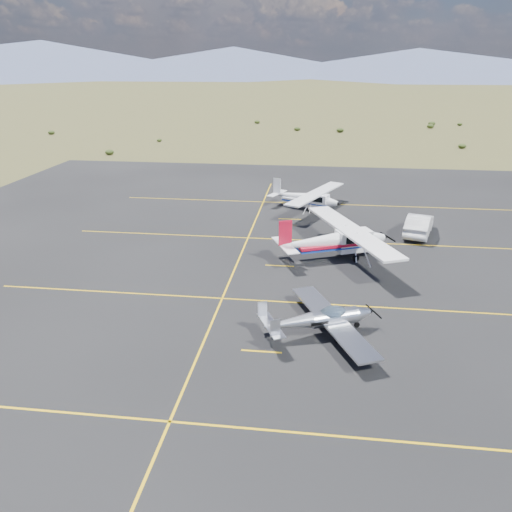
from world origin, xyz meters
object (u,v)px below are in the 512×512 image
(aircraft_low_wing, at_px, (322,319))
(aircraft_cessna, at_px, (335,240))
(aircraft_plain, at_px, (306,197))
(sedan, at_px, (419,224))

(aircraft_low_wing, distance_m, aircraft_cessna, 10.99)
(aircraft_plain, relative_size, sedan, 1.89)
(aircraft_low_wing, xyz_separation_m, aircraft_cessna, (0.88, 10.95, 0.52))
(aircraft_low_wing, relative_size, sedan, 1.53)
(aircraft_cessna, relative_size, sedan, 2.28)
(aircraft_cessna, distance_m, sedan, 9.16)
(aircraft_cessna, bearing_deg, sedan, 17.86)
(sedan, bearing_deg, aircraft_plain, -17.86)
(aircraft_plain, xyz_separation_m, sedan, (9.36, -6.47, -0.28))
(aircraft_low_wing, bearing_deg, sedan, 41.08)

